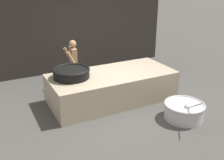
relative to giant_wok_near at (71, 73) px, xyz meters
name	(u,v)px	position (x,y,z in m)	size (l,w,h in m)	color
ground_plane	(112,100)	(1.08, -0.19, -0.93)	(60.00, 60.00, 0.00)	#474442
back_wall	(73,20)	(1.08, 2.79, 0.86)	(7.09, 0.24, 3.59)	#2D2826
hearth_platform	(112,87)	(1.08, -0.19, -0.54)	(3.40, 1.55, 0.79)	tan
giant_wok_near	(71,73)	(0.00, 0.00, 0.00)	(0.97, 0.97, 0.26)	black
cook	(73,64)	(0.39, 0.97, -0.10)	(0.39, 0.59, 1.54)	#9E7551
prep_bowl_vegetables	(184,110)	(2.15, -1.92, -0.70)	(0.98, 1.24, 0.81)	#B7B7BC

